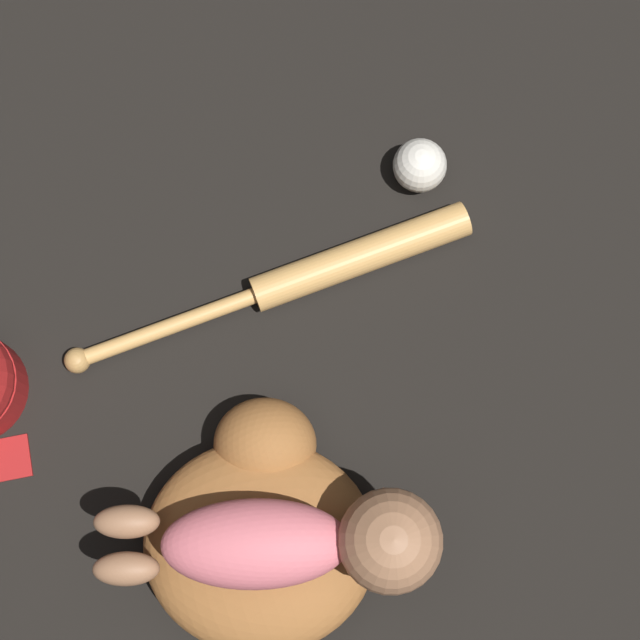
{
  "coord_description": "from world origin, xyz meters",
  "views": [
    {
      "loc": [
        0.04,
        0.04,
        1.37
      ],
      "look_at": [
        -0.0,
        0.33,
        0.08
      ],
      "focal_mm": 60.0,
      "sensor_mm": 36.0,
      "label": 1
    }
  ],
  "objects_px": {
    "baby_figure": "(307,543)",
    "baseball": "(420,165)",
    "baseball_bat": "(321,271)",
    "baseball_glove": "(261,528)"
  },
  "relations": [
    {
      "from": "baby_figure",
      "to": "baseball",
      "type": "bearing_deg",
      "value": 82.1
    },
    {
      "from": "baseball_bat",
      "to": "baseball",
      "type": "height_order",
      "value": "baseball"
    },
    {
      "from": "baseball_glove",
      "to": "baseball_bat",
      "type": "xyz_separation_m",
      "value": [
        0.02,
        0.34,
        -0.03
      ]
    },
    {
      "from": "baseball_bat",
      "to": "baseball",
      "type": "distance_m",
      "value": 0.19
    },
    {
      "from": "baby_figure",
      "to": "baseball_glove",
      "type": "bearing_deg",
      "value": 169.95
    },
    {
      "from": "baby_figure",
      "to": "baseball_bat",
      "type": "distance_m",
      "value": 0.37
    },
    {
      "from": "baseball",
      "to": "baseball_glove",
      "type": "bearing_deg",
      "value": -104.61
    },
    {
      "from": "baseball_glove",
      "to": "baseball",
      "type": "xyz_separation_m",
      "value": [
        0.13,
        0.5,
        -0.02
      ]
    },
    {
      "from": "baseball_glove",
      "to": "baseball",
      "type": "bearing_deg",
      "value": 75.39
    },
    {
      "from": "baseball_glove",
      "to": "baby_figure",
      "type": "distance_m",
      "value": 0.12
    }
  ]
}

